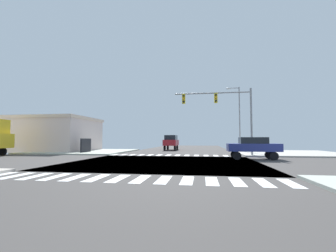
{
  "coord_description": "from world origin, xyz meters",
  "views": [
    {
      "loc": [
        2.89,
        -16.82,
        1.71
      ],
      "look_at": [
        -1.01,
        8.81,
        3.23
      ],
      "focal_mm": 24.19,
      "sensor_mm": 36.0,
      "label": 1
    }
  ],
  "objects_px": {
    "traffic_signal_mast": "(221,106)",
    "street_lamp": "(238,113)",
    "bank_building": "(55,134)",
    "suv_nearside_1": "(171,141)",
    "sedan_leading_1": "(253,146)"
  },
  "relations": [
    {
      "from": "street_lamp",
      "to": "suv_nearside_1",
      "type": "xyz_separation_m",
      "value": [
        -9.63,
        4.11,
        -3.79
      ]
    },
    {
      "from": "bank_building",
      "to": "suv_nearside_1",
      "type": "relative_size",
      "value": 2.65
    },
    {
      "from": "traffic_signal_mast",
      "to": "bank_building",
      "type": "height_order",
      "value": "traffic_signal_mast"
    },
    {
      "from": "traffic_signal_mast",
      "to": "bank_building",
      "type": "relative_size",
      "value": 0.65
    },
    {
      "from": "traffic_signal_mast",
      "to": "bank_building",
      "type": "xyz_separation_m",
      "value": [
        -22.89,
        5.63,
        -2.79
      ]
    },
    {
      "from": "bank_building",
      "to": "sedan_leading_1",
      "type": "relative_size",
      "value": 2.83
    },
    {
      "from": "street_lamp",
      "to": "bank_building",
      "type": "bearing_deg",
      "value": -176.15
    },
    {
      "from": "suv_nearside_1",
      "to": "sedan_leading_1",
      "type": "relative_size",
      "value": 1.07
    },
    {
      "from": "suv_nearside_1",
      "to": "sedan_leading_1",
      "type": "height_order",
      "value": "suv_nearside_1"
    },
    {
      "from": "suv_nearside_1",
      "to": "bank_building",
      "type": "bearing_deg",
      "value": 19.99
    },
    {
      "from": "street_lamp",
      "to": "sedan_leading_1",
      "type": "bearing_deg",
      "value": -92.32
    },
    {
      "from": "suv_nearside_1",
      "to": "sedan_leading_1",
      "type": "distance_m",
      "value": 17.69
    },
    {
      "from": "suv_nearside_1",
      "to": "traffic_signal_mast",
      "type": "bearing_deg",
      "value": 120.76
    },
    {
      "from": "traffic_signal_mast",
      "to": "street_lamp",
      "type": "distance_m",
      "value": 7.87
    },
    {
      "from": "bank_building",
      "to": "sedan_leading_1",
      "type": "distance_m",
      "value": 26.93
    }
  ]
}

